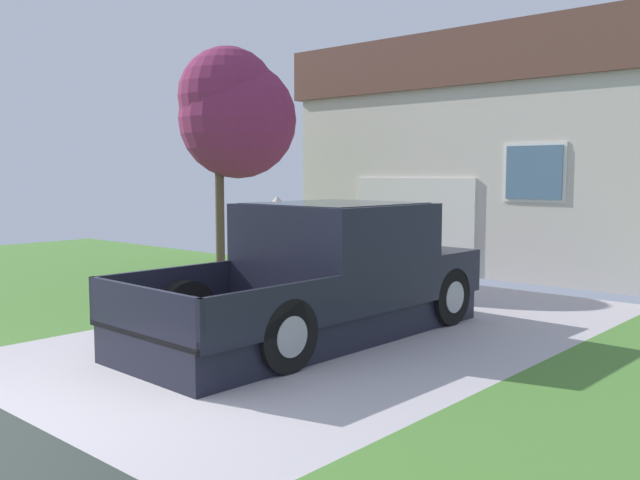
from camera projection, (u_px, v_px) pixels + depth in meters
name	position (u px, v px, depth m)	size (l,w,h in m)	color
pickup_truck	(331.00, 274.00, 9.04)	(2.18, 5.04, 1.72)	black
person_with_hat	(277.00, 247.00, 10.16)	(0.48, 0.45, 1.77)	brown
handbag	(277.00, 309.00, 10.03)	(0.36, 0.18, 0.41)	#232328
house_with_garage	(535.00, 155.00, 15.69)	(9.72, 5.76, 4.99)	beige
front_yard_tree	(234.00, 112.00, 13.84)	(2.38, 2.38, 4.62)	brown
wheeled_trash_bin	(342.00, 245.00, 14.37)	(0.60, 0.72, 1.13)	#424247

